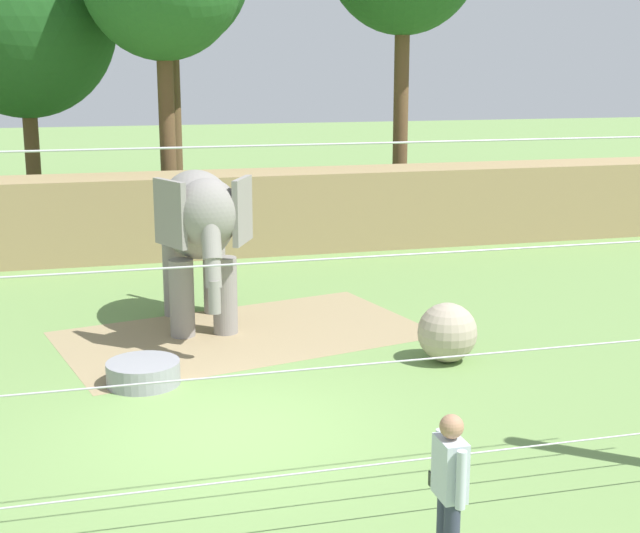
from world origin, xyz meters
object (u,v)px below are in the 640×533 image
object	(u,v)px
zookeeper	(449,492)
water_tub	(143,372)
enrichment_ball	(447,332)
elephant	(199,224)

from	to	relation	value
zookeeper	water_tub	xyz separation A→B (m)	(-2.34, 6.10, -0.74)
enrichment_ball	water_tub	xyz separation A→B (m)	(-4.81, 0.17, -0.30)
zookeeper	enrichment_ball	bearing A→B (deg)	67.38
enrichment_ball	elephant	bearing A→B (deg)	141.47
elephant	zookeeper	distance (m)	8.91
enrichment_ball	zookeeper	world-z (taller)	zookeeper
elephant	water_tub	distance (m)	3.42
zookeeper	water_tub	size ratio (longest dim) A/B	1.52
enrichment_ball	water_tub	world-z (taller)	enrichment_ball
elephant	water_tub	bearing A→B (deg)	-114.51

